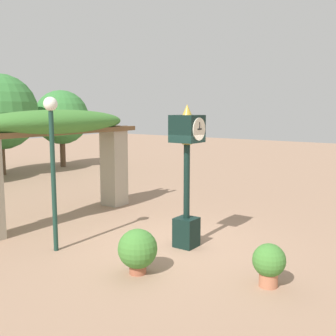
% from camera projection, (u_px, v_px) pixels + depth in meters
% --- Properties ---
extents(ground_plane, '(60.00, 60.00, 0.00)m').
position_uv_depth(ground_plane, '(173.00, 245.00, 9.46)').
color(ground_plane, '#9E7A60').
extents(pedestal_clock, '(0.58, 0.63, 3.14)m').
position_uv_depth(pedestal_clock, '(187.00, 170.00, 9.13)').
color(pedestal_clock, black).
rests_on(pedestal_clock, ground).
extents(pergola, '(5.61, 1.22, 3.01)m').
position_uv_depth(pergola, '(58.00, 139.00, 11.29)').
color(pergola, '#A89E89').
rests_on(pergola, ground).
extents(potted_plant_near_left, '(0.74, 0.74, 0.85)m').
position_uv_depth(potted_plant_near_left, '(138.00, 250.00, 7.79)').
color(potted_plant_near_left, '#9E563D').
rests_on(potted_plant_near_left, ground).
extents(potted_plant_near_right, '(0.58, 0.58, 0.76)m').
position_uv_depth(potted_plant_near_right, '(269.00, 263.00, 7.23)').
color(potted_plant_near_right, '#B26B4C').
rests_on(potted_plant_near_right, ground).
extents(lamp_post, '(0.29, 0.29, 3.29)m').
position_uv_depth(lamp_post, '(52.00, 147.00, 8.80)').
color(lamp_post, '#19382D').
rests_on(lamp_post, ground).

